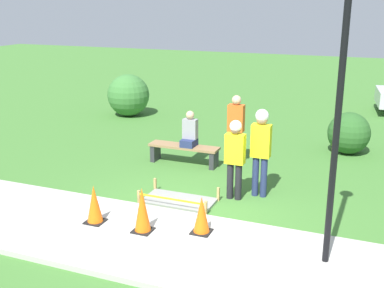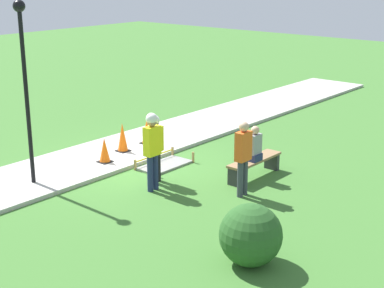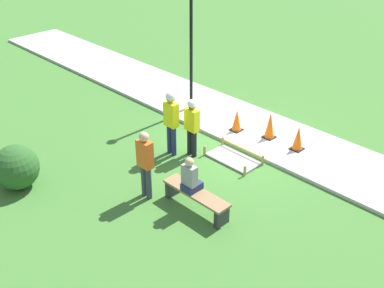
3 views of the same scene
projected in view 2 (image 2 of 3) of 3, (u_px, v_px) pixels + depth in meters
name	position (u px, v px, depth m)	size (l,w,h in m)	color
ground_plane	(138.00, 166.00, 15.69)	(60.00, 60.00, 0.00)	#3D702D
sidewalk	(106.00, 155.00, 16.45)	(28.00, 2.51, 0.10)	#ADAAA3
wet_concrete_patch	(165.00, 165.00, 15.69)	(1.51, 0.80, 0.30)	gray
traffic_cone_near_patch	(147.00, 132.00, 17.28)	(0.34, 0.34, 0.72)	black
traffic_cone_far_patch	(123.00, 137.00, 16.54)	(0.34, 0.34, 0.82)	black
traffic_cone_sidewalk_edge	(105.00, 150.00, 15.64)	(0.34, 0.34, 0.67)	black
park_bench	(255.00, 164.00, 14.80)	(1.82, 0.44, 0.50)	#2D2D33
person_seated_on_bench	(254.00, 147.00, 14.52)	(0.36, 0.44, 0.89)	navy
worker_supervisor	(152.00, 144.00, 13.71)	(0.40, 0.27, 1.90)	navy
worker_assistant	(155.00, 143.00, 14.30)	(0.40, 0.25, 1.70)	black
bystander_in_orange_shirt	(243.00, 154.00, 13.42)	(0.40, 0.23, 1.78)	#383D47
lamppost_near	(24.00, 68.00, 13.47)	(0.28, 0.28, 4.32)	black
shrub_rounded_mid	(251.00, 235.00, 10.41)	(1.14, 1.14, 1.14)	#285623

